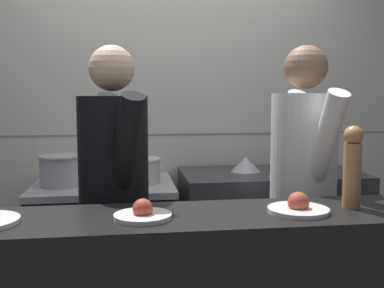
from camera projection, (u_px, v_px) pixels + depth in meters
The scene contains 11 objects.
wall_back_tiled at pixel (171, 114), 3.30m from camera, with size 8.00×0.06×2.60m.
oven_range at pixel (105, 249), 2.92m from camera, with size 0.89×0.71×0.87m.
prep_counter at pixel (270, 238), 3.08m from camera, with size 1.20×0.65×0.92m.
stock_pot at pixel (61, 170), 2.78m from camera, with size 0.27×0.27×0.19m.
sauce_pot at pixel (138, 170), 2.89m from camera, with size 0.30×0.30×0.16m.
mixing_bowl_steel at pixel (246, 164), 3.05m from camera, with size 0.20×0.20×0.10m.
plated_dish_appetiser at pixel (143, 214), 1.70m from camera, with size 0.22×0.22×0.08m.
plated_dish_dessert at pixel (298, 207), 1.79m from camera, with size 0.25×0.25×0.09m.
pepper_mill at pixel (352, 165), 1.86m from camera, with size 0.08×0.08×0.34m.
chef_head_cook at pixel (114, 197), 2.21m from camera, with size 0.43×0.72×1.67m.
chef_sous at pixel (303, 189), 2.37m from camera, with size 0.37×0.74×1.69m.
Camera 1 is at (-0.32, -1.94, 1.42)m, focal length 42.00 mm.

